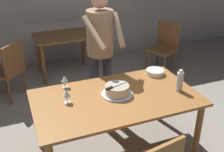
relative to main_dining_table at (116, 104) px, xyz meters
The scene contains 12 objects.
ground_plane 0.65m from the main_dining_table, ahead, with size 14.00×14.00×0.00m, color gray.
main_dining_table is the anchor object (origin of this frame).
cake_on_platter 0.16m from the main_dining_table, 52.65° to the left, with size 0.34×0.34×0.11m.
cake_knife 0.22m from the main_dining_table, 158.20° to the left, with size 0.26×0.11×0.02m.
plate_stack 0.73m from the main_dining_table, 26.33° to the left, with size 0.22×0.22×0.06m.
wine_glass_near 0.55m from the main_dining_table, behind, with size 0.08×0.08×0.14m.
wine_glass_far 0.63m from the main_dining_table, 138.40° to the left, with size 0.08×0.08×0.14m.
water_bottle 0.73m from the main_dining_table, 11.19° to the right, with size 0.07×0.07×0.25m.
person_cutting_cake 0.82m from the main_dining_table, 83.27° to the left, with size 0.47×0.56×1.72m.
background_table 2.30m from the main_dining_table, 91.34° to the left, with size 1.00×0.70×0.74m.
background_chair_0 2.44m from the main_dining_table, 46.40° to the left, with size 0.60×0.60×0.90m.
background_chair_1 2.04m from the main_dining_table, 120.30° to the left, with size 0.62×0.62×0.90m.
Camera 1 is at (-0.95, -2.28, 2.22)m, focal length 43.82 mm.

